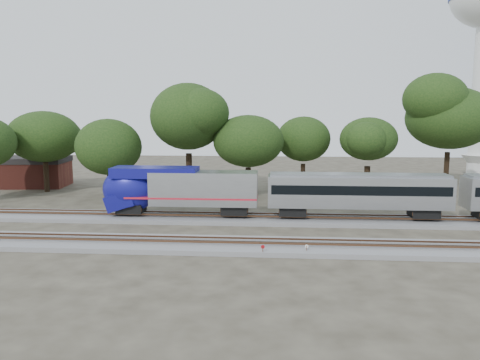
# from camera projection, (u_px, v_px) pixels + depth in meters

# --- Properties ---
(ground) EXTENTS (160.00, 160.00, 0.00)m
(ground) POSITION_uv_depth(u_px,v_px,m) (236.00, 235.00, 42.93)
(ground) COLOR #383328
(ground) RESTS_ON ground
(track_far) EXTENTS (160.00, 5.00, 0.73)m
(track_far) POSITION_uv_depth(u_px,v_px,m) (241.00, 219.00, 48.82)
(track_far) COLOR slate
(track_far) RESTS_ON ground
(track_near) EXTENTS (160.00, 5.00, 0.73)m
(track_near) POSITION_uv_depth(u_px,v_px,m) (232.00, 245.00, 38.95)
(track_near) COLOR slate
(track_near) RESTS_ON ground
(switch_stand_red) EXTENTS (0.30, 0.07, 0.96)m
(switch_stand_red) POSITION_uv_depth(u_px,v_px,m) (263.00, 249.00, 36.45)
(switch_stand_red) COLOR #512D19
(switch_stand_red) RESTS_ON ground
(switch_stand_white) EXTENTS (0.28, 0.09, 0.88)m
(switch_stand_white) POSITION_uv_depth(u_px,v_px,m) (307.00, 248.00, 36.83)
(switch_stand_white) COLOR #512D19
(switch_stand_white) RESTS_ON ground
(switch_lever) EXTENTS (0.52, 0.33, 0.30)m
(switch_lever) POSITION_uv_depth(u_px,v_px,m) (296.00, 252.00, 37.36)
(switch_lever) COLOR #512D19
(switch_lever) RESTS_ON ground
(brick_building) EXTENTS (10.03, 7.56, 4.51)m
(brick_building) POSITION_uv_depth(u_px,v_px,m) (35.00, 172.00, 71.42)
(brick_building) COLOR maroon
(brick_building) RESTS_ON ground
(tree_1) EXTENTS (8.00, 8.00, 11.27)m
(tree_1) POSITION_uv_depth(u_px,v_px,m) (44.00, 137.00, 65.69)
(tree_1) COLOR black
(tree_1) RESTS_ON ground
(tree_2) EXTENTS (6.95, 6.95, 9.79)m
(tree_2) POSITION_uv_depth(u_px,v_px,m) (108.00, 147.00, 59.96)
(tree_2) COLOR black
(tree_2) RESTS_ON ground
(tree_3) EXTENTS (10.85, 10.85, 15.29)m
(tree_3) POSITION_uv_depth(u_px,v_px,m) (188.00, 117.00, 62.36)
(tree_3) COLOR black
(tree_3) RESTS_ON ground
(tree_4) EXTENTS (7.64, 7.64, 10.78)m
(tree_4) POSITION_uv_depth(u_px,v_px,m) (248.00, 141.00, 60.78)
(tree_4) COLOR black
(tree_4) RESTS_ON ground
(tree_5) EXTENTS (7.68, 7.68, 10.83)m
(tree_5) POSITION_uv_depth(u_px,v_px,m) (304.00, 139.00, 65.17)
(tree_5) COLOR black
(tree_5) RESTS_ON ground
(tree_6) EXTENTS (7.92, 7.92, 11.17)m
(tree_6) POSITION_uv_depth(u_px,v_px,m) (368.00, 139.00, 61.01)
(tree_6) COLOR black
(tree_6) RESTS_ON ground
(tree_7) EXTENTS (10.61, 10.61, 14.95)m
(tree_7) POSITION_uv_depth(u_px,v_px,m) (450.00, 118.00, 65.95)
(tree_7) COLOR black
(tree_7) RESTS_ON ground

